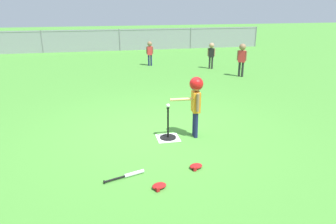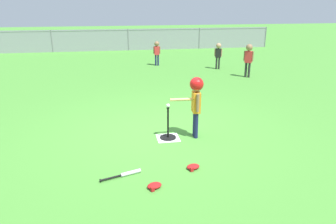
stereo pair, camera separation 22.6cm
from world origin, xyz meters
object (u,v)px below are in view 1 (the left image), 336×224
object	(u,v)px
baseball_on_tee	(168,106)
batter_child	(196,95)
fielder_near_right	(242,56)
fielder_near_left	(150,50)
spare_bat_silver	(130,175)
batting_tee	(168,133)
glove_by_plate	(159,186)
fielder_deep_left	(211,52)
glove_near_bats	(196,166)

from	to	relation	value
baseball_on_tee	batter_child	distance (m)	0.58
fielder_near_right	fielder_near_left	bearing A→B (deg)	136.79
baseball_on_tee	fielder_near_right	world-z (taller)	fielder_near_right
baseball_on_tee	spare_bat_silver	xyz separation A→B (m)	(-0.88, -1.32, -0.65)
batter_child	spare_bat_silver	distance (m)	2.10
batting_tee	baseball_on_tee	distance (m)	0.58
batter_child	glove_by_plate	size ratio (longest dim) A/B	4.69
batting_tee	batter_child	distance (m)	0.94
batter_child	glove_by_plate	world-z (taller)	batter_child
fielder_deep_left	fielder_near_left	distance (m)	2.56
glove_near_bats	fielder_deep_left	bearing A→B (deg)	69.19
fielder_deep_left	batting_tee	bearing A→B (deg)	-115.98
batter_child	spare_bat_silver	size ratio (longest dim) A/B	1.89
baseball_on_tee	glove_by_plate	bearing A→B (deg)	-106.05
fielder_deep_left	batter_child	bearing A→B (deg)	-111.82
batter_child	glove_near_bats	world-z (taller)	batter_child
batting_tee	glove_by_plate	xyz separation A→B (m)	(-0.50, -1.74, -0.06)
fielder_near_right	glove_by_plate	bearing A→B (deg)	-122.65
baseball_on_tee	fielder_near_right	xyz separation A→B (m)	(3.69, 4.80, 0.07)
batting_tee	fielder_near_right	bearing A→B (deg)	52.45
batter_child	spare_bat_silver	world-z (taller)	batter_child
glove_by_plate	spare_bat_silver	bearing A→B (deg)	132.35
fielder_deep_left	glove_near_bats	xyz separation A→B (m)	(-2.91, -7.65, -0.63)
baseball_on_tee	batter_child	size ratio (longest dim) A/B	0.06
fielder_deep_left	fielder_near_right	distance (m)	1.67
glove_by_plate	baseball_on_tee	bearing A→B (deg)	73.95
spare_bat_silver	batting_tee	bearing A→B (deg)	56.17
fielder_near_right	glove_near_bats	world-z (taller)	fielder_near_right
fielder_near_right	glove_by_plate	distance (m)	7.79
batting_tee	batter_child	world-z (taller)	batter_child
baseball_on_tee	fielder_deep_left	xyz separation A→B (m)	(3.10, 6.36, -0.02)
fielder_deep_left	glove_near_bats	world-z (taller)	fielder_deep_left
batting_tee	baseball_on_tee	bearing A→B (deg)	-90.00
batter_child	fielder_near_left	distance (m)	7.53
fielder_near_left	batting_tee	bearing A→B (deg)	-96.16
batting_tee	fielder_near_right	distance (m)	6.09
batter_child	fielder_near_left	world-z (taller)	batter_child
fielder_near_right	glove_by_plate	world-z (taller)	fielder_near_right
batting_tee	glove_near_bats	bearing A→B (deg)	-81.33
baseball_on_tee	fielder_near_left	bearing A→B (deg)	83.84
batting_tee	fielder_near_right	world-z (taller)	fielder_near_right
fielder_deep_left	fielder_near_right	xyz separation A→B (m)	(0.59, -1.57, 0.09)
fielder_deep_left	baseball_on_tee	bearing A→B (deg)	-115.98
spare_bat_silver	glove_near_bats	xyz separation A→B (m)	(1.08, 0.03, 0.01)
batting_tee	fielder_deep_left	size ratio (longest dim) A/B	0.63
batter_child	spare_bat_silver	bearing A→B (deg)	-137.77
baseball_on_tee	spare_bat_silver	distance (m)	1.71
batter_child	fielder_deep_left	world-z (taller)	batter_child
batter_child	fielder_deep_left	size ratio (longest dim) A/B	1.19
spare_bat_silver	glove_by_plate	bearing A→B (deg)	-47.65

